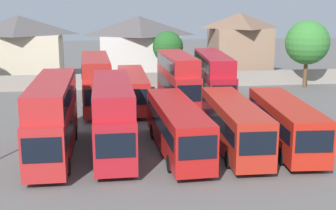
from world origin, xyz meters
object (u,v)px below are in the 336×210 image
(bus_7, at_px, (132,88))
(house_terrace_right, at_px, (239,45))
(bus_8, at_px, (178,77))
(house_terrace_left, at_px, (21,48))
(bus_2, at_px, (113,113))
(house_terrace_centre, at_px, (139,48))
(bus_4, at_px, (234,123))
(bus_9, at_px, (213,77))
(bus_5, at_px, (285,122))
(bus_1, at_px, (53,114))
(bus_3, at_px, (177,125))
(tree_right_of_lot, at_px, (307,43))
(bus_6, at_px, (96,80))
(tree_behind_wall, at_px, (168,47))

(bus_7, distance_m, house_terrace_right, 21.49)
(bus_8, bearing_deg, house_terrace_left, -136.52)
(bus_2, height_order, bus_8, bus_8)
(house_terrace_centre, relative_size, house_terrace_right, 1.22)
(house_terrace_right, bearing_deg, house_terrace_centre, 178.58)
(house_terrace_centre, xyz_separation_m, house_terrace_right, (13.12, -0.33, 0.17))
(bus_4, relative_size, bus_9, 0.99)
(bus_5, bearing_deg, house_terrace_centre, -160.81)
(bus_5, distance_m, house_terrace_centre, 30.91)
(bus_2, bearing_deg, bus_7, 170.75)
(bus_2, height_order, bus_4, bus_2)
(bus_1, bearing_deg, bus_3, 86.90)
(bus_9, relative_size, tree_right_of_lot, 1.47)
(bus_4, height_order, bus_6, bus_6)
(house_terrace_right, relative_size, tree_behind_wall, 1.31)
(bus_2, distance_m, bus_8, 14.83)
(bus_2, distance_m, bus_4, 8.37)
(bus_8, xyz_separation_m, house_terrace_right, (10.57, 15.57, 1.46))
(bus_2, relative_size, house_terrace_left, 1.07)
(bus_7, xyz_separation_m, house_terrace_left, (-13.10, 16.43, 2.31))
(house_terrace_left, distance_m, tree_right_of_lot, 35.14)
(bus_9, distance_m, tree_right_of_lot, 15.23)
(bus_2, xyz_separation_m, bus_4, (8.31, -0.51, -0.83))
(bus_2, distance_m, tree_behind_wall, 26.88)
(house_terrace_right, height_order, tree_right_of_lot, house_terrace_right)
(bus_3, bearing_deg, house_terrace_left, -156.01)
(bus_3, relative_size, tree_behind_wall, 1.83)
(tree_behind_wall, relative_size, tree_right_of_lot, 0.82)
(bus_6, height_order, house_terrace_right, house_terrace_right)
(tree_behind_wall, xyz_separation_m, tree_right_of_lot, (15.84, -4.50, 0.71))
(bus_5, distance_m, bus_8, 14.95)
(bus_7, bearing_deg, bus_3, 9.08)
(bus_9, xyz_separation_m, house_terrace_left, (-21.10, 16.41, 1.39))
(bus_1, xyz_separation_m, bus_2, (3.95, 0.08, -0.09))
(bus_3, distance_m, house_terrace_centre, 29.85)
(bus_7, xyz_separation_m, bus_9, (8.00, 0.02, 0.93))
(tree_behind_wall, bearing_deg, house_terrace_right, 17.26)
(bus_2, bearing_deg, house_terrace_left, -160.36)
(house_terrace_right, bearing_deg, bus_3, -113.35)
(bus_3, distance_m, house_terrace_right, 32.16)
(bus_4, distance_m, bus_5, 3.73)
(tree_right_of_lot, bearing_deg, bus_7, -159.79)
(house_terrace_left, height_order, tree_behind_wall, house_terrace_left)
(tree_right_of_lot, bearing_deg, tree_behind_wall, 164.14)
(bus_4, distance_m, bus_8, 13.99)
(bus_6, distance_m, house_terrace_left, 19.60)
(bus_7, xyz_separation_m, tree_behind_wall, (5.08, 12.20, 2.67))
(bus_4, distance_m, house_terrace_centre, 30.13)
(tree_behind_wall, bearing_deg, bus_1, -113.27)
(bus_8, height_order, tree_behind_wall, tree_behind_wall)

